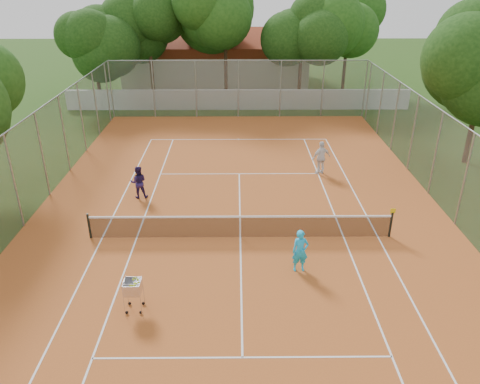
{
  "coord_description": "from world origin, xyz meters",
  "views": [
    {
      "loc": [
        -0.15,
        -16.02,
        9.63
      ],
      "look_at": [
        0.0,
        1.5,
        1.3
      ],
      "focal_mm": 35.0,
      "sensor_mm": 36.0,
      "label": 1
    }
  ],
  "objects_px": {
    "clubhouse": "(216,58)",
    "ball_hopper": "(134,294)",
    "player_near": "(300,251)",
    "tennis_net": "(240,226)",
    "player_far_left": "(139,182)",
    "player_far_right": "(321,158)"
  },
  "relations": [
    {
      "from": "player_near",
      "to": "tennis_net",
      "type": "bearing_deg",
      "value": 126.89
    },
    {
      "from": "player_near",
      "to": "ball_hopper",
      "type": "bearing_deg",
      "value": -164.29
    },
    {
      "from": "player_far_right",
      "to": "player_near",
      "type": "bearing_deg",
      "value": 54.47
    },
    {
      "from": "tennis_net",
      "to": "ball_hopper",
      "type": "height_order",
      "value": "ball_hopper"
    },
    {
      "from": "clubhouse",
      "to": "player_far_left",
      "type": "relative_size",
      "value": 10.6
    },
    {
      "from": "tennis_net",
      "to": "clubhouse",
      "type": "bearing_deg",
      "value": 93.95
    },
    {
      "from": "clubhouse",
      "to": "player_near",
      "type": "relative_size",
      "value": 10.43
    },
    {
      "from": "player_near",
      "to": "ball_hopper",
      "type": "distance_m",
      "value": 5.79
    },
    {
      "from": "player_far_left",
      "to": "player_far_right",
      "type": "bearing_deg",
      "value": -170.87
    },
    {
      "from": "clubhouse",
      "to": "player_far_right",
      "type": "distance_m",
      "value": 23.46
    },
    {
      "from": "clubhouse",
      "to": "ball_hopper",
      "type": "relative_size",
      "value": 14.13
    },
    {
      "from": "clubhouse",
      "to": "tennis_net",
      "type": "bearing_deg",
      "value": -86.05
    },
    {
      "from": "tennis_net",
      "to": "clubhouse",
      "type": "xyz_separation_m",
      "value": [
        -2.0,
        29.0,
        1.69
      ]
    },
    {
      "from": "ball_hopper",
      "to": "player_far_right",
      "type": "bearing_deg",
      "value": 31.71
    },
    {
      "from": "player_near",
      "to": "player_far_right",
      "type": "xyz_separation_m",
      "value": [
        2.16,
        8.68,
        0.09
      ]
    },
    {
      "from": "clubhouse",
      "to": "player_near",
      "type": "distance_m",
      "value": 31.55
    },
    {
      "from": "player_far_left",
      "to": "player_far_right",
      "type": "relative_size",
      "value": 0.88
    },
    {
      "from": "player_far_left",
      "to": "tennis_net",
      "type": "bearing_deg",
      "value": 133.75
    },
    {
      "from": "player_near",
      "to": "player_far_left",
      "type": "height_order",
      "value": "player_near"
    },
    {
      "from": "ball_hopper",
      "to": "tennis_net",
      "type": "bearing_deg",
      "value": 29.35
    },
    {
      "from": "tennis_net",
      "to": "ball_hopper",
      "type": "bearing_deg",
      "value": -127.41
    },
    {
      "from": "player_far_right",
      "to": "ball_hopper",
      "type": "xyz_separation_m",
      "value": [
        -7.56,
        -10.78,
        -0.3
      ]
    }
  ]
}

